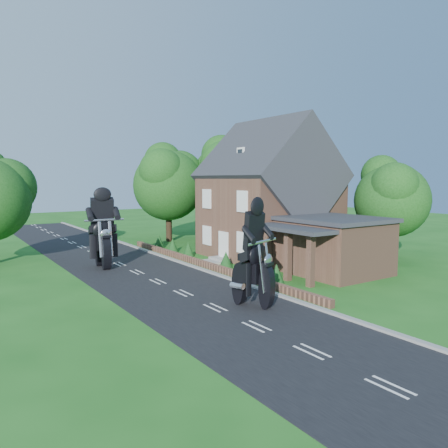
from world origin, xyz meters
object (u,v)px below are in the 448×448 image
house (269,198)px  annex (332,244)px  garden_wall (205,264)px  motorcycle_follow (103,256)px  motorcycle_lead (253,291)px

house → annex: house is taller
garden_wall → house: (6.19, 1.00, 4.14)m
house → annex: 7.30m
garden_wall → house: house is taller
house → motorcycle_follow: size_ratio=6.10×
motorcycle_lead → motorcycle_follow: (-2.82, 12.20, 0.04)m
annex → motorcycle_lead: 8.91m
house → motorcycle_follow: house is taller
house → motorcycle_follow: 12.53m
annex → garden_wall: bearing=133.8°
garden_wall → annex: bearing=-46.2°
house → annex: size_ratio=1.45×
garden_wall → annex: (5.57, -5.80, 1.57)m
motorcycle_follow → motorcycle_lead: bearing=106.4°
annex → motorcycle_follow: size_ratio=4.20×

